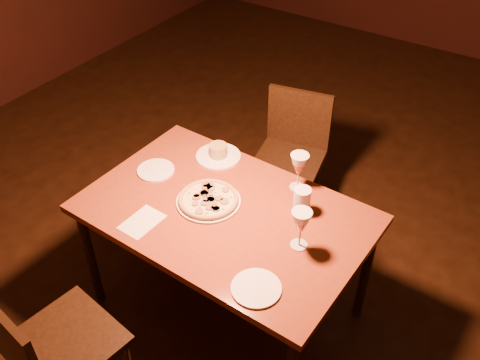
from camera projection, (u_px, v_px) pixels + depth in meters
The scene contains 13 objects.
floor at pixel (290, 294), 2.95m from camera, with size 7.00×7.00×0.00m, color black.
dining_table at pixel (225, 221), 2.49m from camera, with size 1.32×0.88×0.69m.
chair_near at pixel (49, 348), 2.15m from camera, with size 0.46×0.46×0.84m.
chair_far at pixel (292, 151), 3.22m from camera, with size 0.46×0.46×0.81m.
pizza_plate at pixel (208, 199), 2.49m from camera, with size 0.30×0.30×0.03m.
ramekin_saucer at pixel (218, 153), 2.76m from camera, with size 0.23×0.23×0.07m.
wine_glass_far at pixel (299, 172), 2.52m from camera, with size 0.09×0.09×0.19m, color #BF594F, non-canonical shape.
wine_glass_right at pixel (300, 229), 2.22m from camera, with size 0.09×0.09×0.19m, color #BF594F, non-canonical shape.
water_tumbler at pixel (302, 201), 2.41m from camera, with size 0.08×0.08×0.13m, color silver.
side_plate_left at pixel (156, 170), 2.68m from camera, with size 0.19×0.19×0.01m, color white.
side_plate_near at pixel (256, 288), 2.10m from camera, with size 0.20×0.20×0.01m, color white.
menu_card at pixel (142, 222), 2.39m from camera, with size 0.13×0.19×0.00m, color white.
pendant_light at pixel (220, 25), 1.89m from camera, with size 0.12×0.12×0.12m, color #FF7B47.
Camera 1 is at (0.81, -1.73, 2.35)m, focal length 40.00 mm.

